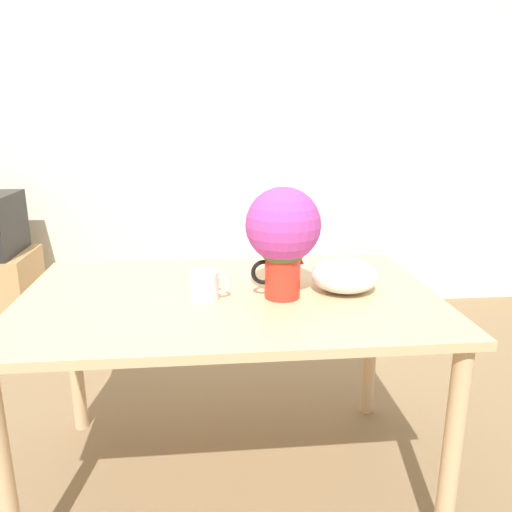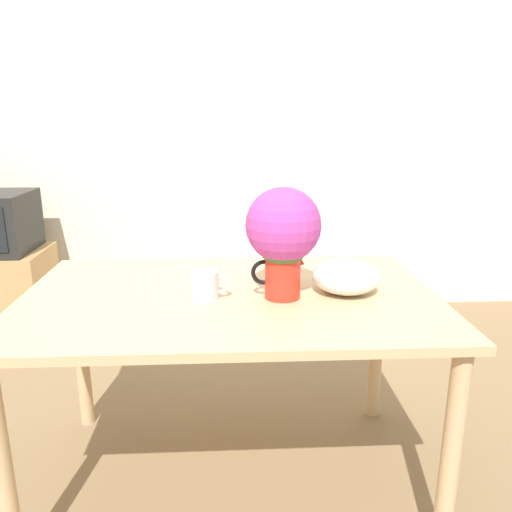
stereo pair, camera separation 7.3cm
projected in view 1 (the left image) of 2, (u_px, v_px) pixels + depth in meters
wall_back at (190, 127)px, 3.37m from camera, size 8.00×0.05×2.60m
table at (229, 319)px, 1.78m from camera, size 1.46×0.92×0.77m
flower_vase at (283, 233)px, 1.67m from camera, size 0.25×0.25×0.38m
coffee_mug at (205, 286)px, 1.70m from camera, size 0.14×0.10×0.10m
white_bowl at (344, 275)px, 1.77m from camera, size 0.24×0.24×0.11m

